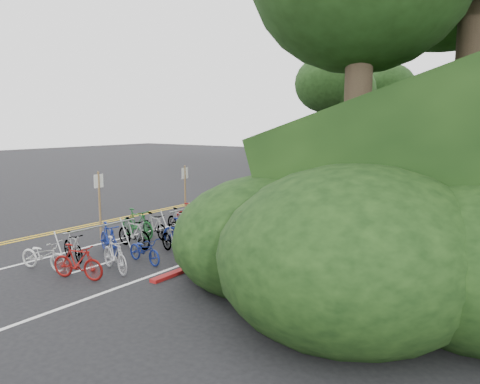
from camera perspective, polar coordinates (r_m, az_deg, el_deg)
name	(u,v)px	position (r m, az deg, el deg)	size (l,w,h in m)	color
ground	(86,239)	(18.95, -18.27, -5.50)	(120.00, 120.00, 0.00)	black
road_markings	(249,204)	(25.68, 1.07, -1.46)	(7.47, 80.00, 0.01)	gold
red_curb	(350,208)	(24.95, 13.23, -1.87)	(0.25, 28.00, 0.10)	maroon
bike_rack_front	(101,237)	(15.25, -16.54, -5.29)	(1.19, 2.68, 1.27)	#A5A6A7
bike_racks_rest	(312,186)	(26.83, 8.78, 0.71)	(1.14, 23.00, 1.17)	#A5A6A7
signpost_near	(100,202)	(18.08, -16.75, -1.19)	(0.08, 0.40, 2.65)	brown
signposts_rest	(284,172)	(28.77, 5.44, 2.45)	(0.08, 18.40, 2.50)	brown
bike_front	(137,223)	(18.55, -12.42, -3.77)	(1.89, 0.53, 1.13)	#144C1E
bike_valet	(194,223)	(18.59, -5.61, -3.81)	(3.19, 14.23, 1.09)	beige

